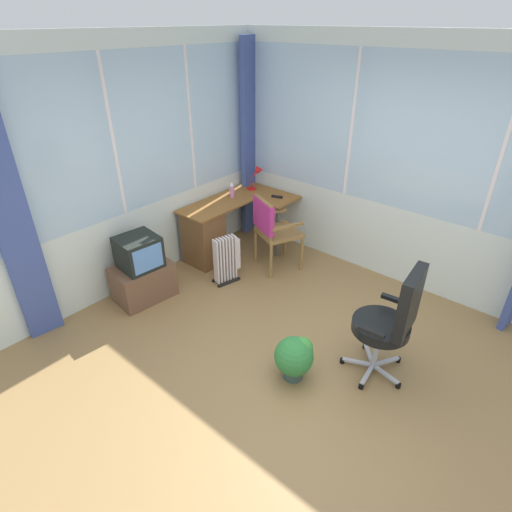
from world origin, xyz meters
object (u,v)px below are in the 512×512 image
desk_lamp (258,174)px  spray_bottle (232,190)px  office_chair (393,318)px  tv_remote (277,197)px  potted_plant (295,356)px  wooden_armchair (270,225)px  tv_on_stand (142,272)px  space_heater (227,259)px  desk (209,232)px

desk_lamp → spray_bottle: bearing=172.6°
desk_lamp → office_chair: size_ratio=0.30×
tv_remote → potted_plant: tv_remote is taller
tv_remote → potted_plant: 2.53m
office_chair → potted_plant: size_ratio=2.64×
desk_lamp → potted_plant: size_ratio=0.78×
tv_remote → potted_plant: bearing=-156.6°
office_chair → wooden_armchair: bearing=68.5°
potted_plant → desk_lamp: bearing=46.8°
spray_bottle → tv_on_stand: size_ratio=0.28×
office_chair → space_heater: office_chair is taller
wooden_armchair → space_heater: 0.68m
desk_lamp → wooden_armchair: (-0.62, -0.72, -0.33)m
tv_on_stand → tv_remote: bearing=-11.2°
potted_plant → wooden_armchair: bearing=45.5°
spray_bottle → space_heater: bearing=-141.3°
spray_bottle → wooden_armchair: bearing=-101.0°
tv_on_stand → potted_plant: size_ratio=1.84×
desk → tv_remote: (0.87, -0.44, 0.34)m
wooden_armchair → office_chair: size_ratio=0.86×
wooden_armchair → space_heater: (-0.56, 0.21, -0.31)m
tv_on_stand → potted_plant: bearing=-86.7°
desk → spray_bottle: spray_bottle is taller
office_chair → potted_plant: 0.90m
spray_bottle → wooden_armchair: wooden_armchair is taller
desk_lamp → spray_bottle: 0.48m
tv_on_stand → desk_lamp: bearing=0.5°
desk_lamp → space_heater: size_ratio=0.55×
wooden_armchair → potted_plant: (-1.32, -1.34, -0.37)m
spray_bottle → wooden_armchair: 0.82m
desk → potted_plant: (-0.98, -2.09, -0.16)m
tv_remote → tv_on_stand: 2.05m
tv_on_stand → space_heater: tv_on_stand is taller
spray_bottle → tv_on_stand: bearing=-177.2°
space_heater → potted_plant: space_heater is taller
desk → space_heater: size_ratio=2.41×
desk → tv_remote: bearing=-26.6°
desk_lamp → tv_on_stand: 2.14m
tv_remote → tv_on_stand: size_ratio=0.19×
office_chair → desk: bearing=81.1°
desk → tv_on_stand: bearing=-177.7°
tv_remote → wooden_armchair: bearing=-168.2°
spray_bottle → office_chair: 2.87m
tv_remote → tv_on_stand: bearing=150.3°
desk → potted_plant: 2.31m
desk → desk_lamp: (0.96, -0.03, 0.54)m
tv_remote → spray_bottle: size_ratio=0.69×
space_heater → potted_plant: (-0.76, -1.55, -0.06)m
office_chair → tv_on_stand: office_chair is taller
spray_bottle → tv_on_stand: spray_bottle is taller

